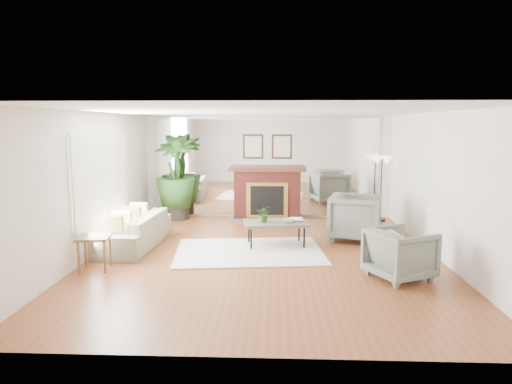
{
  "coord_description": "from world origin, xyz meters",
  "views": [
    {
      "loc": [
        0.18,
        -7.71,
        2.29
      ],
      "look_at": [
        -0.16,
        0.6,
        1.05
      ],
      "focal_mm": 32.0,
      "sensor_mm": 36.0,
      "label": 1
    }
  ],
  "objects_px": {
    "potted_ficus": "(176,174)",
    "floor_lamp": "(382,166)",
    "coffee_table": "(276,224)",
    "armchair_back": "(356,217)",
    "armchair_front": "(400,254)",
    "fireplace": "(267,192)",
    "side_table": "(94,242)",
    "sofa": "(134,231)"
  },
  "relations": [
    {
      "from": "fireplace",
      "to": "side_table",
      "type": "bearing_deg",
      "value": -122.76
    },
    {
      "from": "armchair_back",
      "to": "side_table",
      "type": "xyz_separation_m",
      "value": [
        -4.45,
        -2.12,
        0.01
      ]
    },
    {
      "from": "floor_lamp",
      "to": "fireplace",
      "type": "bearing_deg",
      "value": 176.63
    },
    {
      "from": "fireplace",
      "to": "floor_lamp",
      "type": "relative_size",
      "value": 1.32
    },
    {
      "from": "fireplace",
      "to": "armchair_back",
      "type": "distance_m",
      "value": 2.69
    },
    {
      "from": "potted_ficus",
      "to": "sofa",
      "type": "bearing_deg",
      "value": -95.57
    },
    {
      "from": "floor_lamp",
      "to": "coffee_table",
      "type": "bearing_deg",
      "value": -135.96
    },
    {
      "from": "fireplace",
      "to": "coffee_table",
      "type": "height_order",
      "value": "fireplace"
    },
    {
      "from": "armchair_front",
      "to": "side_table",
      "type": "relative_size",
      "value": 1.51
    },
    {
      "from": "coffee_table",
      "to": "armchair_front",
      "type": "distance_m",
      "value": 2.54
    },
    {
      "from": "armchair_front",
      "to": "floor_lamp",
      "type": "xyz_separation_m",
      "value": [
        0.64,
        4.16,
        0.95
      ]
    },
    {
      "from": "side_table",
      "to": "floor_lamp",
      "type": "relative_size",
      "value": 0.36
    },
    {
      "from": "floor_lamp",
      "to": "armchair_front",
      "type": "bearing_deg",
      "value": -98.81
    },
    {
      "from": "floor_lamp",
      "to": "armchair_back",
      "type": "bearing_deg",
      "value": -116.19
    },
    {
      "from": "armchair_back",
      "to": "potted_ficus",
      "type": "bearing_deg",
      "value": 79.99
    },
    {
      "from": "coffee_table",
      "to": "armchair_front",
      "type": "bearing_deg",
      "value": -43.42
    },
    {
      "from": "armchair_front",
      "to": "coffee_table",
      "type": "bearing_deg",
      "value": 20.12
    },
    {
      "from": "sofa",
      "to": "armchair_front",
      "type": "distance_m",
      "value": 4.78
    },
    {
      "from": "coffee_table",
      "to": "side_table",
      "type": "xyz_separation_m",
      "value": [
        -2.86,
        -1.55,
        0.03
      ]
    },
    {
      "from": "fireplace",
      "to": "potted_ficus",
      "type": "relative_size",
      "value": 1.0
    },
    {
      "from": "side_table",
      "to": "potted_ficus",
      "type": "height_order",
      "value": "potted_ficus"
    },
    {
      "from": "coffee_table",
      "to": "floor_lamp",
      "type": "bearing_deg",
      "value": 44.04
    },
    {
      "from": "armchair_back",
      "to": "side_table",
      "type": "height_order",
      "value": "armchair_back"
    },
    {
      "from": "potted_ficus",
      "to": "floor_lamp",
      "type": "xyz_separation_m",
      "value": [
        4.9,
        0.0,
        0.23
      ]
    },
    {
      "from": "armchair_back",
      "to": "armchair_front",
      "type": "xyz_separation_m",
      "value": [
        0.26,
        -2.32,
        -0.07
      ]
    },
    {
      "from": "sofa",
      "to": "coffee_table",
      "type": "bearing_deg",
      "value": 95.91
    },
    {
      "from": "fireplace",
      "to": "armchair_front",
      "type": "height_order",
      "value": "fireplace"
    },
    {
      "from": "armchair_front",
      "to": "floor_lamp",
      "type": "distance_m",
      "value": 4.31
    },
    {
      "from": "sofa",
      "to": "side_table",
      "type": "bearing_deg",
      "value": -5.48
    },
    {
      "from": "coffee_table",
      "to": "armchair_back",
      "type": "distance_m",
      "value": 1.69
    },
    {
      "from": "coffee_table",
      "to": "armchair_back",
      "type": "height_order",
      "value": "armchair_back"
    },
    {
      "from": "armchair_front",
      "to": "floor_lamp",
      "type": "height_order",
      "value": "floor_lamp"
    },
    {
      "from": "coffee_table",
      "to": "side_table",
      "type": "height_order",
      "value": "side_table"
    },
    {
      "from": "coffee_table",
      "to": "armchair_front",
      "type": "relative_size",
      "value": 1.52
    },
    {
      "from": "sofa",
      "to": "floor_lamp",
      "type": "distance_m",
      "value": 5.84
    },
    {
      "from": "sofa",
      "to": "potted_ficus",
      "type": "height_order",
      "value": "potted_ficus"
    },
    {
      "from": "side_table",
      "to": "potted_ficus",
      "type": "distance_m",
      "value": 4.04
    },
    {
      "from": "coffee_table",
      "to": "armchair_front",
      "type": "xyz_separation_m",
      "value": [
        1.85,
        -1.75,
        -0.05
      ]
    },
    {
      "from": "armchair_front",
      "to": "fireplace",
      "type": "bearing_deg",
      "value": -0.99
    },
    {
      "from": "floor_lamp",
      "to": "sofa",
      "type": "bearing_deg",
      "value": -153.56
    },
    {
      "from": "coffee_table",
      "to": "armchair_back",
      "type": "relative_size",
      "value": 1.27
    },
    {
      "from": "armchair_back",
      "to": "potted_ficus",
      "type": "distance_m",
      "value": 4.45
    }
  ]
}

